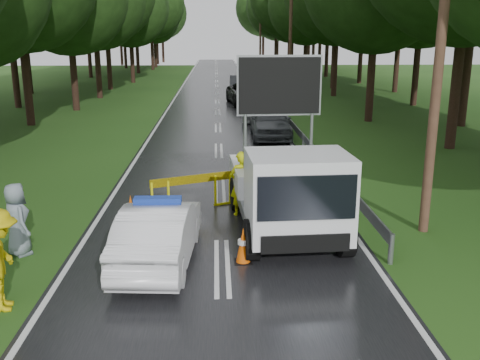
{
  "coord_description": "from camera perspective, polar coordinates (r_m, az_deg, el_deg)",
  "views": [
    {
      "loc": [
        -0.09,
        -10.71,
        4.88
      ],
      "look_at": [
        0.5,
        2.41,
        1.3
      ],
      "focal_mm": 40.0,
      "sensor_mm": 36.0,
      "label": 1
    }
  ],
  "objects": [
    {
      "name": "ground",
      "position": [
        11.76,
        -1.92,
        -9.26
      ],
      "size": [
        160.0,
        160.0,
        0.0
      ],
      "primitive_type": "plane",
      "color": "#1E4413",
      "rests_on": "ground"
    },
    {
      "name": "road",
      "position": [
        41.0,
        -2.45,
        8.41
      ],
      "size": [
        7.0,
        140.0,
        0.02
      ],
      "primitive_type": "cube",
      "color": "black",
      "rests_on": "ground"
    },
    {
      "name": "guardrail",
      "position": [
        40.78,
        2.81,
        9.13
      ],
      "size": [
        0.12,
        60.06,
        0.7
      ],
      "color": "gray",
      "rests_on": "ground"
    },
    {
      "name": "utility_pole_near",
      "position": [
        13.77,
        20.79,
        15.07
      ],
      "size": [
        1.4,
        0.24,
        10.0
      ],
      "color": "#4A2F22",
      "rests_on": "ground"
    },
    {
      "name": "utility_pole_mid",
      "position": [
        39.07,
        5.41,
        15.45
      ],
      "size": [
        1.4,
        0.24,
        10.0
      ],
      "color": "#4A2F22",
      "rests_on": "ground"
    },
    {
      "name": "utility_pole_far",
      "position": [
        64.92,
        2.18,
        15.39
      ],
      "size": [
        1.4,
        0.24,
        10.0
      ],
      "color": "#4A2F22",
      "rests_on": "ground"
    },
    {
      "name": "police_sedan",
      "position": [
        11.87,
        -8.63,
        -5.63
      ],
      "size": [
        1.73,
        4.21,
        1.49
      ],
      "rotation": [
        0.0,
        0.0,
        3.07
      ],
      "color": "white",
      "rests_on": "ground"
    },
    {
      "name": "work_truck",
      "position": [
        13.31,
        5.04,
        -0.99
      ],
      "size": [
        2.69,
        5.54,
        4.32
      ],
      "rotation": [
        0.0,
        0.0,
        0.05
      ],
      "color": "gray",
      "rests_on": "ground"
    },
    {
      "name": "barrier",
      "position": [
        15.28,
        -5.13,
        -0.4
      ],
      "size": [
        2.3,
        0.99,
        1.02
      ],
      "rotation": [
        0.0,
        0.0,
        0.39
      ],
      "color": "yellow",
      "rests_on": "ground"
    },
    {
      "name": "officer",
      "position": [
        14.73,
        0.09,
        -0.39
      ],
      "size": [
        0.78,
        0.65,
        1.82
      ],
      "primitive_type": "imported",
      "rotation": [
        0.0,
        0.0,
        3.52
      ],
      "color": "#C8D20B",
      "rests_on": "ground"
    },
    {
      "name": "civilian",
      "position": [
        14.38,
        3.89,
        -1.13
      ],
      "size": [
        1.02,
        0.95,
        1.66
      ],
      "primitive_type": "imported",
      "rotation": [
        0.0,
        0.0,
        0.54
      ],
      "color": "#1921A8",
      "rests_on": "ground"
    },
    {
      "name": "bystander_left",
      "position": [
        10.64,
        -24.14,
        -7.8
      ],
      "size": [
        0.94,
        1.35,
        1.91
      ],
      "primitive_type": "imported",
      "rotation": [
        0.0,
        0.0,
        1.77
      ],
      "color": "#CFB80B",
      "rests_on": "ground"
    },
    {
      "name": "bystander_right",
      "position": [
        13.11,
        -22.69,
        -3.91
      ],
      "size": [
        0.93,
        0.98,
        1.69
      ],
      "primitive_type": "imported",
      "rotation": [
        0.0,
        0.0,
        2.24
      ],
      "color": "gray",
      "rests_on": "ground"
    },
    {
      "name": "queue_car_first",
      "position": [
        26.2,
        3.25,
        6.26
      ],
      "size": [
        1.98,
        4.71,
        1.59
      ],
      "primitive_type": "imported",
      "rotation": [
        0.0,
        0.0,
        -0.02
      ],
      "color": "#464A4F",
      "rests_on": "ground"
    },
    {
      "name": "queue_car_second",
      "position": [
        32.15,
        2.27,
        7.87
      ],
      "size": [
        2.69,
        5.44,
        1.52
      ],
      "primitive_type": "imported",
      "rotation": [
        0.0,
        0.0,
        -0.11
      ],
      "color": "gray",
      "rests_on": "ground"
    },
    {
      "name": "queue_car_third",
      "position": [
        38.97,
        0.84,
        9.2
      ],
      "size": [
        3.17,
        5.85,
        1.56
      ],
      "primitive_type": "imported",
      "rotation": [
        0.0,
        0.0,
        0.11
      ],
      "color": "black",
      "rests_on": "ground"
    },
    {
      "name": "queue_car_fourth",
      "position": [
        48.66,
        -0.22,
        10.29
      ],
      "size": [
        1.43,
        4.1,
        1.35
      ],
      "primitive_type": "imported",
      "rotation": [
        0.0,
        0.0,
        -0.0
      ],
      "color": "#3B3D42",
      "rests_on": "ground"
    },
    {
      "name": "cone_center",
      "position": [
        11.81,
        0.34,
        -7.04
      ],
      "size": [
        0.39,
        0.39,
        0.82
      ],
      "color": "black",
      "rests_on": "ground"
    },
    {
      "name": "cone_far",
      "position": [
        14.04,
        3.68,
        -3.59
      ],
      "size": [
        0.34,
        0.34,
        0.73
      ],
      "color": "black",
      "rests_on": "ground"
    },
    {
      "name": "cone_left_mid",
      "position": [
        14.61,
        -11.56,
        -3.06
      ],
      "size": [
        0.36,
        0.36,
        0.76
      ],
      "color": "black",
      "rests_on": "ground"
    },
    {
      "name": "cone_right",
      "position": [
        16.26,
        10.3,
        -1.11
      ],
      "size": [
        0.36,
        0.36,
        0.76
      ],
      "color": "black",
      "rests_on": "ground"
    }
  ]
}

